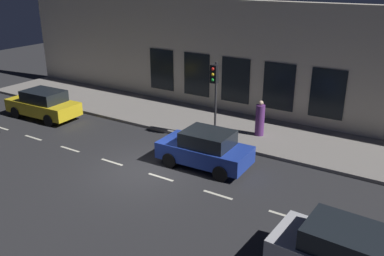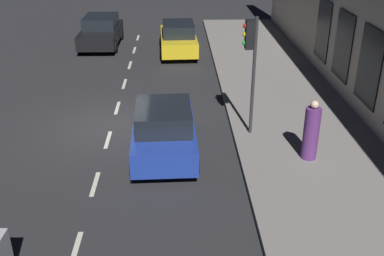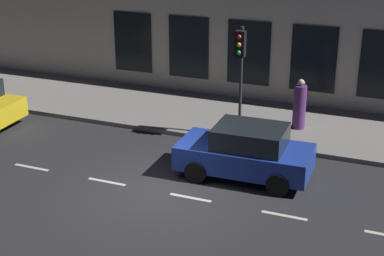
% 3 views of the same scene
% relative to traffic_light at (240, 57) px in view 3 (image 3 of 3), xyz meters
% --- Properties ---
extents(ground_plane, '(60.00, 60.00, 0.00)m').
position_rel_traffic_light_xyz_m(ground_plane, '(-4.41, 0.93, -2.89)').
color(ground_plane, '#28282B').
extents(sidewalk, '(4.50, 32.00, 0.15)m').
position_rel_traffic_light_xyz_m(sidewalk, '(1.84, 0.93, -2.82)').
color(sidewalk, gray).
rests_on(sidewalk, ground).
extents(building_facade, '(0.65, 32.00, 6.30)m').
position_rel_traffic_light_xyz_m(building_facade, '(4.39, 0.93, 0.25)').
color(building_facade, beige).
rests_on(building_facade, ground).
extents(lane_centre_line, '(0.12, 27.20, 0.01)m').
position_rel_traffic_light_xyz_m(lane_centre_line, '(-4.41, -0.07, -2.89)').
color(lane_centre_line, beige).
rests_on(lane_centre_line, ground).
extents(traffic_light, '(0.45, 0.32, 3.69)m').
position_rel_traffic_light_xyz_m(traffic_light, '(0.00, 0.00, 0.00)').
color(traffic_light, '#2D2D30').
rests_on(traffic_light, sidewalk).
extents(parked_car_1, '(1.96, 3.88, 1.58)m').
position_rel_traffic_light_xyz_m(parked_car_1, '(-2.59, -1.06, -2.11)').
color(parked_car_1, '#1E389E').
rests_on(parked_car_1, ground).
extents(pedestrian_0, '(0.50, 0.50, 1.76)m').
position_rel_traffic_light_xyz_m(pedestrian_0, '(1.56, -1.70, -1.94)').
color(pedestrian_0, '#5B2D70').
rests_on(pedestrian_0, sidewalk).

